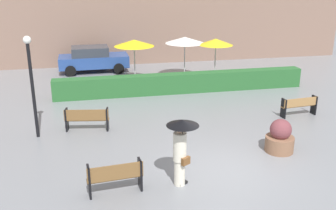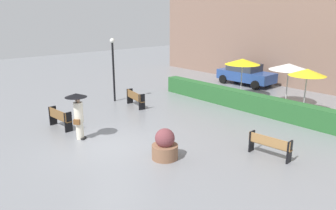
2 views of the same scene
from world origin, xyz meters
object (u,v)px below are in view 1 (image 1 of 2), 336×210
(bench_near_left, at_px, (115,176))
(lamp_post, at_px, (31,77))
(bench_far_left, at_px, (87,118))
(parked_car, at_px, (93,59))
(patio_umbrella_white, at_px, (185,40))
(pedestrian_with_umbrella, at_px, (181,144))
(bench_far_right, at_px, (300,105))
(planter_pot, at_px, (280,138))
(patio_umbrella_yellow, at_px, (134,43))
(patio_umbrella_yellow_far, at_px, (216,42))

(bench_near_left, xyz_separation_m, lamp_post, (-2.54, 4.57, 1.79))
(bench_far_left, distance_m, parked_car, 9.70)
(bench_far_left, distance_m, patio_umbrella_white, 8.85)
(pedestrian_with_umbrella, bearing_deg, bench_near_left, -178.11)
(bench_far_right, relative_size, patio_umbrella_white, 0.67)
(bench_far_right, bearing_deg, parked_car, 130.29)
(planter_pot, relative_size, patio_umbrella_yellow, 0.47)
(pedestrian_with_umbrella, bearing_deg, patio_umbrella_yellow_far, 66.82)
(bench_far_right, bearing_deg, planter_pot, -129.11)
(bench_near_left, relative_size, patio_umbrella_yellow, 0.63)
(patio_umbrella_white, bearing_deg, pedestrian_with_umbrella, -104.68)
(lamp_post, bearing_deg, bench_far_right, 0.06)
(bench_far_right, relative_size, patio_umbrella_yellow_far, 0.68)
(bench_far_left, xyz_separation_m, patio_umbrella_yellow_far, (7.08, 5.79, 1.74))
(patio_umbrella_yellow, bearing_deg, bench_far_right, -46.20)
(bench_far_right, xyz_separation_m, bench_far_left, (-8.88, 0.21, 0.02))
(bench_near_left, height_order, planter_pot, planter_pot)
(bench_far_right, bearing_deg, patio_umbrella_yellow, 133.80)
(bench_far_right, distance_m, parked_car, 12.97)
(patio_umbrella_yellow, bearing_deg, pedestrian_with_umbrella, -90.46)
(bench_far_left, height_order, lamp_post, lamp_post)
(bench_near_left, bearing_deg, bench_far_left, 98.46)
(bench_far_right, bearing_deg, bench_far_left, 178.67)
(pedestrian_with_umbrella, relative_size, parked_car, 0.48)
(bench_far_right, xyz_separation_m, patio_umbrella_yellow_far, (-1.80, 5.99, 1.76))
(patio_umbrella_yellow, height_order, patio_umbrella_yellow_far, patio_umbrella_yellow)
(bench_far_left, relative_size, bench_near_left, 1.10)
(bench_far_left, distance_m, planter_pot, 7.19)
(lamp_post, relative_size, parked_car, 0.89)
(planter_pot, bearing_deg, patio_umbrella_yellow_far, 85.85)
(bench_far_left, bearing_deg, bench_far_right, -1.33)
(patio_umbrella_white, bearing_deg, parked_car, 149.16)
(patio_umbrella_white, bearing_deg, patio_umbrella_yellow_far, -29.81)
(patio_umbrella_yellow_far, bearing_deg, parked_car, 149.40)
(bench_far_left, bearing_deg, patio_umbrella_yellow, 66.98)
(lamp_post, height_order, parked_car, lamp_post)
(bench_near_left, relative_size, parked_car, 0.37)
(patio_umbrella_yellow_far, bearing_deg, lamp_post, -146.00)
(planter_pot, bearing_deg, bench_far_left, 153.33)
(bench_near_left, height_order, patio_umbrella_yellow_far, patio_umbrella_yellow_far)
(bench_far_left, height_order, patio_umbrella_yellow, patio_umbrella_yellow)
(bench_far_right, distance_m, bench_near_left, 9.36)
(pedestrian_with_umbrella, bearing_deg, bench_far_left, 118.61)
(pedestrian_with_umbrella, height_order, patio_umbrella_yellow_far, patio_umbrella_yellow_far)
(patio_umbrella_yellow, distance_m, patio_umbrella_yellow_far, 4.44)
(planter_pot, bearing_deg, patio_umbrella_white, 95.00)
(planter_pot, xyz_separation_m, patio_umbrella_yellow, (-3.76, 9.50, 1.78))
(lamp_post, bearing_deg, patio_umbrella_white, 42.95)
(lamp_post, relative_size, patio_umbrella_yellow_far, 1.54)
(bench_far_left, bearing_deg, parked_car, 87.08)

